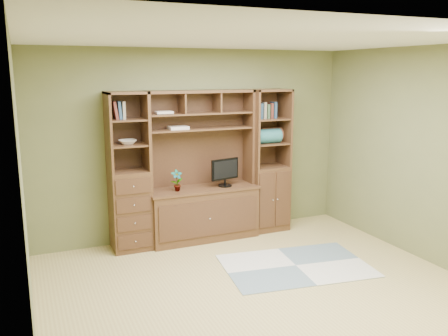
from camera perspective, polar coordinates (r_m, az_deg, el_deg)
name	(u,v)px	position (r m, az deg, el deg)	size (l,w,h in m)	color
room	(263,171)	(4.83, 4.68, -0.38)	(4.60, 4.10, 2.64)	tan
center_hutch	(203,167)	(6.43, -2.58, 0.16)	(1.54, 0.53, 2.05)	#4B2E1A
left_tower	(129,172)	(6.20, -11.38, -0.50)	(0.50, 0.45, 2.05)	#4B2E1A
right_tower	(268,161)	(6.89, 5.29, 0.89)	(0.55, 0.45, 2.05)	#4B2E1A
rug	(296,266)	(5.87, 8.63, -11.54)	(1.70, 1.14, 0.01)	#A2A8A8
monitor	(225,167)	(6.52, 0.11, 0.08)	(0.44, 0.19, 0.53)	black
orchid	(177,181)	(6.31, -5.69, -1.51)	(0.15, 0.10, 0.29)	#B1533C
magazines	(178,128)	(6.33, -5.53, 4.85)	(0.26, 0.19, 0.04)	beige
bowl	(127,142)	(6.13, -11.54, 3.09)	(0.23, 0.23, 0.06)	beige
blanket_teal	(268,136)	(6.78, 5.35, 3.85)	(0.35, 0.20, 0.20)	#28676A
blanket_red	(272,135)	(6.96, 5.80, 4.03)	(0.36, 0.20, 0.20)	brown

